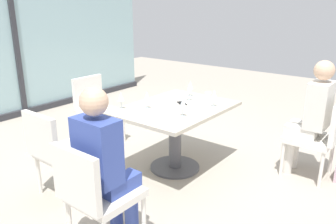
{
  "coord_description": "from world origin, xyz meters",
  "views": [
    {
      "loc": [
        -2.81,
        -2.1,
        1.79
      ],
      "look_at": [
        0.0,
        0.1,
        0.65
      ],
      "focal_mm": 36.37,
      "sensor_mm": 36.0,
      "label": 1
    }
  ],
  "objects_px": {
    "chair_side_end": "(95,191)",
    "chair_near_window": "(96,106)",
    "wine_glass_3": "(190,85)",
    "person_side_end": "(105,160)",
    "chair_far_left": "(57,149)",
    "dining_table_main": "(175,122)",
    "wine_glass_5": "(147,96)",
    "person_front_right": "(312,113)",
    "wine_glass_0": "(121,97)",
    "wine_glass_1": "(189,89)",
    "wine_glass_4": "(214,95)",
    "cell_phone_on_table": "(182,103)",
    "chair_front_right": "(320,134)",
    "coffee_cup": "(208,96)",
    "wine_glass_2": "(183,104)"
  },
  "relations": [
    {
      "from": "chair_far_left",
      "to": "wine_glass_5",
      "type": "xyz_separation_m",
      "value": [
        0.92,
        -0.32,
        0.37
      ]
    },
    {
      "from": "chair_side_end",
      "to": "chair_far_left",
      "type": "xyz_separation_m",
      "value": [
        0.28,
        0.87,
        0.0
      ]
    },
    {
      "from": "chair_far_left",
      "to": "dining_table_main",
      "type": "bearing_deg",
      "value": -24.37
    },
    {
      "from": "wine_glass_5",
      "to": "person_side_end",
      "type": "bearing_deg",
      "value": -153.29
    },
    {
      "from": "chair_side_end",
      "to": "chair_near_window",
      "type": "distance_m",
      "value": 2.19
    },
    {
      "from": "dining_table_main",
      "to": "cell_phone_on_table",
      "type": "xyz_separation_m",
      "value": [
        0.14,
        0.01,
        0.18
      ]
    },
    {
      "from": "wine_glass_0",
      "to": "wine_glass_2",
      "type": "height_order",
      "value": "same"
    },
    {
      "from": "chair_near_window",
      "to": "person_side_end",
      "type": "height_order",
      "value": "person_side_end"
    },
    {
      "from": "chair_near_window",
      "to": "wine_glass_5",
      "type": "xyz_separation_m",
      "value": [
        -0.23,
        -1.11,
        0.37
      ]
    },
    {
      "from": "wine_glass_3",
      "to": "wine_glass_4",
      "type": "relative_size",
      "value": 1.0
    },
    {
      "from": "wine_glass_3",
      "to": "cell_phone_on_table",
      "type": "bearing_deg",
      "value": -161.11
    },
    {
      "from": "dining_table_main",
      "to": "coffee_cup",
      "type": "distance_m",
      "value": 0.53
    },
    {
      "from": "chair_front_right",
      "to": "wine_glass_4",
      "type": "height_order",
      "value": "wine_glass_4"
    },
    {
      "from": "chair_near_window",
      "to": "dining_table_main",
      "type": "bearing_deg",
      "value": -90.0
    },
    {
      "from": "wine_glass_5",
      "to": "dining_table_main",
      "type": "bearing_deg",
      "value": -40.66
    },
    {
      "from": "chair_near_window",
      "to": "wine_glass_4",
      "type": "distance_m",
      "value": 1.7
    },
    {
      "from": "chair_near_window",
      "to": "wine_glass_0",
      "type": "distance_m",
      "value": 1.07
    },
    {
      "from": "person_front_right",
      "to": "coffee_cup",
      "type": "xyz_separation_m",
      "value": [
        -0.31,
        1.08,
        0.08
      ]
    },
    {
      "from": "wine_glass_3",
      "to": "cell_phone_on_table",
      "type": "xyz_separation_m",
      "value": [
        -0.32,
        -0.11,
        -0.13
      ]
    },
    {
      "from": "wine_glass_1",
      "to": "wine_glass_5",
      "type": "xyz_separation_m",
      "value": [
        -0.53,
        0.18,
        0.0
      ]
    },
    {
      "from": "wine_glass_3",
      "to": "coffee_cup",
      "type": "xyz_separation_m",
      "value": [
        0.0,
        -0.25,
        -0.09
      ]
    },
    {
      "from": "chair_far_left",
      "to": "person_side_end",
      "type": "height_order",
      "value": "person_side_end"
    },
    {
      "from": "chair_side_end",
      "to": "wine_glass_3",
      "type": "height_order",
      "value": "wine_glass_3"
    },
    {
      "from": "wine_glass_3",
      "to": "wine_glass_4",
      "type": "xyz_separation_m",
      "value": [
        -0.2,
        -0.45,
        0.0
      ]
    },
    {
      "from": "wine_glass_4",
      "to": "cell_phone_on_table",
      "type": "bearing_deg",
      "value": 109.81
    },
    {
      "from": "chair_near_window",
      "to": "wine_glass_1",
      "type": "bearing_deg",
      "value": -77.19
    },
    {
      "from": "cell_phone_on_table",
      "to": "chair_side_end",
      "type": "bearing_deg",
      "value": -133.3
    },
    {
      "from": "coffee_cup",
      "to": "chair_side_end",
      "type": "bearing_deg",
      "value": -173.35
    },
    {
      "from": "dining_table_main",
      "to": "wine_glass_0",
      "type": "relative_size",
      "value": 6.81
    },
    {
      "from": "chair_near_window",
      "to": "wine_glass_5",
      "type": "height_order",
      "value": "wine_glass_5"
    },
    {
      "from": "person_side_end",
      "to": "wine_glass_0",
      "type": "relative_size",
      "value": 6.81
    },
    {
      "from": "chair_near_window",
      "to": "person_side_end",
      "type": "xyz_separation_m",
      "value": [
        -1.32,
        -1.66,
        0.2
      ]
    },
    {
      "from": "wine_glass_3",
      "to": "cell_phone_on_table",
      "type": "relative_size",
      "value": 1.28
    },
    {
      "from": "dining_table_main",
      "to": "wine_glass_5",
      "type": "distance_m",
      "value": 0.44
    },
    {
      "from": "wine_glass_4",
      "to": "person_front_right",
      "type": "bearing_deg",
      "value": -59.91
    },
    {
      "from": "chair_front_right",
      "to": "wine_glass_0",
      "type": "relative_size",
      "value": 4.7
    },
    {
      "from": "chair_side_end",
      "to": "person_front_right",
      "type": "relative_size",
      "value": 0.69
    },
    {
      "from": "person_side_end",
      "to": "wine_glass_5",
      "type": "bearing_deg",
      "value": 26.71
    },
    {
      "from": "wine_glass_3",
      "to": "chair_near_window",
      "type": "bearing_deg",
      "value": 110.97
    },
    {
      "from": "chair_near_window",
      "to": "person_front_right",
      "type": "distance_m",
      "value": 2.64
    },
    {
      "from": "wine_glass_0",
      "to": "cell_phone_on_table",
      "type": "relative_size",
      "value": 1.28
    },
    {
      "from": "wine_glass_5",
      "to": "coffee_cup",
      "type": "distance_m",
      "value": 0.77
    },
    {
      "from": "dining_table_main",
      "to": "cell_phone_on_table",
      "type": "bearing_deg",
      "value": 5.17
    },
    {
      "from": "coffee_cup",
      "to": "wine_glass_2",
      "type": "bearing_deg",
      "value": -169.25
    },
    {
      "from": "chair_front_right",
      "to": "wine_glass_3",
      "type": "height_order",
      "value": "wine_glass_3"
    },
    {
      "from": "wine_glass_1",
      "to": "chair_near_window",
      "type": "bearing_deg",
      "value": 102.81
    },
    {
      "from": "person_front_right",
      "to": "wine_glass_0",
      "type": "relative_size",
      "value": 6.81
    },
    {
      "from": "chair_front_right",
      "to": "wine_glass_3",
      "type": "distance_m",
      "value": 1.51
    },
    {
      "from": "chair_far_left",
      "to": "cell_phone_on_table",
      "type": "height_order",
      "value": "chair_far_left"
    },
    {
      "from": "wine_glass_4",
      "to": "cell_phone_on_table",
      "type": "relative_size",
      "value": 1.28
    }
  ]
}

